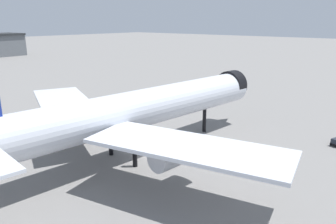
{
  "coord_description": "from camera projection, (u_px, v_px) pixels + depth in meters",
  "views": [
    {
      "loc": [
        -41.16,
        -40.96,
        24.47
      ],
      "look_at": [
        7.02,
        -0.66,
        6.84
      ],
      "focal_mm": 35.19,
      "sensor_mm": 36.0,
      "label": 1
    }
  ],
  "objects": [
    {
      "name": "ground",
      "position": [
        142.0,
        154.0,
        62.31
      ],
      "size": [
        900.0,
        900.0,
        0.0
      ],
      "primitive_type": "plane",
      "color": "slate"
    },
    {
      "name": "airliner_near_gate",
      "position": [
        133.0,
        111.0,
        58.87
      ],
      "size": [
        70.19,
        63.69,
        19.83
      ],
      "rotation": [
        0.0,
        0.0,
        -0.1
      ],
      "color": "silver",
      "rests_on": "ground"
    },
    {
      "name": "service_truck_front",
      "position": [
        133.0,
        96.0,
        102.03
      ],
      "size": [
        5.96,
        4.07,
        3.0
      ],
      "rotation": [
        0.0,
        0.0,
        2.79
      ],
      "color": "black",
      "rests_on": "ground"
    }
  ]
}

